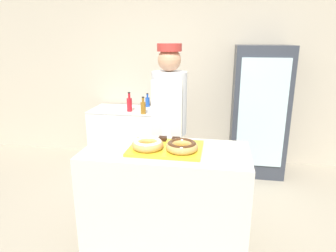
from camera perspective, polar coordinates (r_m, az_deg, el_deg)
ground_plane at (r=2.99m, az=-0.35°, el=-20.96°), size 14.00×14.00×0.00m
wall_back at (r=4.51m, az=4.50°, el=10.39°), size 8.00×0.06×2.70m
display_counter at (r=2.74m, az=-0.37°, el=-13.40°), size 1.40×0.68×0.90m
serving_tray at (r=2.54m, az=-0.39°, el=-4.26°), size 0.61×0.45×0.02m
donut_light_glaze at (r=2.49m, az=-3.90°, el=-3.41°), size 0.26×0.26×0.08m
donut_chocolate_glaze at (r=2.44m, az=2.65°, el=-3.80°), size 0.26×0.26×0.08m
brownie_back_left at (r=2.69m, az=-1.05°, el=-2.43°), size 0.07×0.07×0.03m
brownie_back_right at (r=2.67m, az=1.52°, el=-2.57°), size 0.07×0.07×0.03m
baker_person at (r=3.13m, az=0.23°, el=0.24°), size 0.36×0.36×1.77m
beverage_fridge at (r=4.23m, az=16.92°, el=2.72°), size 0.71×0.64×1.73m
chest_freezer at (r=4.52m, az=-7.31°, el=-1.82°), size 1.08×0.61×0.82m
bottle_blue at (r=4.52m, az=-3.93°, el=4.67°), size 0.06×0.06×0.20m
bottle_amber at (r=4.09m, az=-4.75°, el=3.59°), size 0.07×0.07×0.23m
bottle_red at (r=4.25m, az=-7.36°, el=4.19°), size 0.07×0.07×0.27m
bottle_amber_b at (r=4.21m, az=-2.42°, el=3.80°), size 0.07×0.07×0.20m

